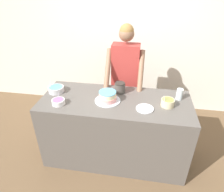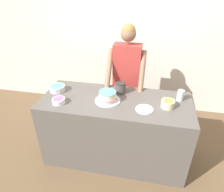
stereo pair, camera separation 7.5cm
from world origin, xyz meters
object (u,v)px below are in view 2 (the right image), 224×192
(person_baker, at_px, (127,72))
(frosting_bowl_blue, at_px, (57,88))
(cake, at_px, (108,97))
(drinking_glass, at_px, (180,95))
(frosting_bowl_purple, at_px, (59,101))
(ceramic_plate, at_px, (144,109))
(stoneware_jar, at_px, (121,88))
(frosting_bowl_olive, at_px, (168,103))

(person_baker, xyz_separation_m, frosting_bowl_blue, (-0.84, -0.51, -0.08))
(cake, relative_size, drinking_glass, 2.28)
(frosting_bowl_purple, relative_size, drinking_glass, 1.12)
(ceramic_plate, distance_m, stoneware_jar, 0.47)
(person_baker, bearing_deg, drinking_glass, -31.70)
(frosting_bowl_purple, height_order, stoneware_jar, frosting_bowl_purple)
(frosting_bowl_olive, bearing_deg, stoneware_jar, 159.12)
(frosting_bowl_olive, bearing_deg, cake, -179.41)
(frosting_bowl_olive, bearing_deg, frosting_bowl_purple, -172.36)
(frosting_bowl_blue, bearing_deg, stoneware_jar, 8.23)
(frosting_bowl_olive, bearing_deg, drinking_glass, 50.20)
(frosting_bowl_purple, xyz_separation_m, frosting_bowl_blue, (-0.14, 0.27, 0.01))
(person_baker, height_order, drinking_glass, person_baker)
(cake, bearing_deg, frosting_bowl_purple, -163.82)
(person_baker, xyz_separation_m, stoneware_jar, (-0.02, -0.40, -0.05))
(cake, height_order, stoneware_jar, stoneware_jar)
(frosting_bowl_blue, bearing_deg, person_baker, 31.49)
(cake, bearing_deg, person_baker, 77.23)
(stoneware_jar, bearing_deg, frosting_bowl_olive, -20.88)
(frosting_bowl_blue, xyz_separation_m, stoneware_jar, (0.81, 0.12, 0.03))
(drinking_glass, bearing_deg, frosting_bowl_blue, -177.20)
(person_baker, height_order, frosting_bowl_blue, person_baker)
(frosting_bowl_blue, height_order, drinking_glass, frosting_bowl_blue)
(frosting_bowl_olive, bearing_deg, person_baker, 132.16)
(frosting_bowl_blue, distance_m, frosting_bowl_olive, 1.40)
(person_baker, height_order, cake, person_baker)
(frosting_bowl_blue, bearing_deg, drinking_glass, 2.80)
(person_baker, distance_m, frosting_bowl_blue, 0.99)
(person_baker, xyz_separation_m, ceramic_plate, (0.31, -0.73, -0.11))
(frosting_bowl_olive, distance_m, stoneware_jar, 0.62)
(person_baker, height_order, frosting_bowl_purple, person_baker)
(frosting_bowl_olive, relative_size, stoneware_jar, 1.10)
(cake, height_order, frosting_bowl_blue, frosting_bowl_blue)
(ceramic_plate, height_order, stoneware_jar, stoneware_jar)
(frosting_bowl_blue, bearing_deg, ceramic_plate, -10.58)
(frosting_bowl_purple, distance_m, frosting_bowl_olive, 1.27)
(drinking_glass, bearing_deg, cake, -167.60)
(frosting_bowl_olive, xyz_separation_m, drinking_glass, (0.15, 0.18, 0.02))
(person_baker, relative_size, frosting_bowl_olive, 11.06)
(drinking_glass, xyz_separation_m, stoneware_jar, (-0.73, 0.04, 0.00))
(ceramic_plate, bearing_deg, drinking_glass, 35.64)
(drinking_glass, xyz_separation_m, ceramic_plate, (-0.40, -0.29, -0.06))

